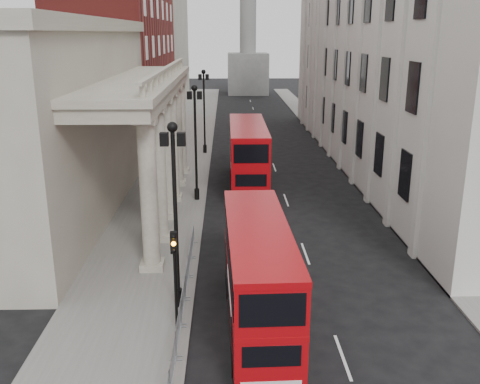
{
  "coord_description": "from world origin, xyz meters",
  "views": [
    {
      "loc": [
        1.61,
        -17.68,
        11.92
      ],
      "look_at": [
        2.37,
        12.1,
        3.01
      ],
      "focal_mm": 40.0,
      "sensor_mm": 36.0,
      "label": 1
    }
  ],
  "objects_px": {
    "bus_near": "(258,274)",
    "pedestrian_c": "(167,189)",
    "bus_far": "(248,154)",
    "monument_column": "(248,11)",
    "lamp_post_south": "(175,204)",
    "traffic_light": "(175,263)",
    "pedestrian_b": "(147,192)",
    "lamp_post_mid": "(195,135)",
    "pedestrian_a": "(151,233)",
    "lamp_post_north": "(204,106)"
  },
  "relations": [
    {
      "from": "bus_near",
      "to": "pedestrian_c",
      "type": "bearing_deg",
      "value": 106.29
    },
    {
      "from": "bus_far",
      "to": "pedestrian_c",
      "type": "relative_size",
      "value": 7.41
    },
    {
      "from": "monument_column",
      "to": "lamp_post_north",
      "type": "height_order",
      "value": "monument_column"
    },
    {
      "from": "pedestrian_a",
      "to": "pedestrian_b",
      "type": "relative_size",
      "value": 1.1
    },
    {
      "from": "monument_column",
      "to": "pedestrian_b",
      "type": "relative_size",
      "value": 33.44
    },
    {
      "from": "lamp_post_mid",
      "to": "pedestrian_b",
      "type": "xyz_separation_m",
      "value": [
        -3.53,
        -0.65,
        -3.98
      ]
    },
    {
      "from": "pedestrian_c",
      "to": "pedestrian_b",
      "type": "bearing_deg",
      "value": -120.79
    },
    {
      "from": "lamp_post_south",
      "to": "pedestrian_a",
      "type": "xyz_separation_m",
      "value": [
        -2.13,
        6.75,
        -3.9
      ]
    },
    {
      "from": "monument_column",
      "to": "bus_far",
      "type": "height_order",
      "value": "monument_column"
    },
    {
      "from": "lamp_post_mid",
      "to": "pedestrian_c",
      "type": "height_order",
      "value": "lamp_post_mid"
    },
    {
      "from": "monument_column",
      "to": "bus_near",
      "type": "bearing_deg",
      "value": -92.0
    },
    {
      "from": "lamp_post_south",
      "to": "traffic_light",
      "type": "height_order",
      "value": "lamp_post_south"
    },
    {
      "from": "pedestrian_c",
      "to": "traffic_light",
      "type": "bearing_deg",
      "value": -48.52
    },
    {
      "from": "lamp_post_south",
      "to": "pedestrian_b",
      "type": "xyz_separation_m",
      "value": [
        -3.53,
        15.35,
        -3.98
      ]
    },
    {
      "from": "lamp_post_mid",
      "to": "pedestrian_b",
      "type": "height_order",
      "value": "lamp_post_mid"
    },
    {
      "from": "lamp_post_north",
      "to": "traffic_light",
      "type": "height_order",
      "value": "lamp_post_north"
    },
    {
      "from": "lamp_post_mid",
      "to": "bus_near",
      "type": "distance_m",
      "value": 18.01
    },
    {
      "from": "traffic_light",
      "to": "pedestrian_c",
      "type": "relative_size",
      "value": 2.75
    },
    {
      "from": "monument_column",
      "to": "lamp_post_south",
      "type": "height_order",
      "value": "monument_column"
    },
    {
      "from": "bus_far",
      "to": "pedestrian_a",
      "type": "bearing_deg",
      "value": -114.49
    },
    {
      "from": "lamp_post_mid",
      "to": "bus_far",
      "type": "xyz_separation_m",
      "value": [
        3.91,
        3.93,
        -2.29
      ]
    },
    {
      "from": "bus_far",
      "to": "bus_near",
      "type": "bearing_deg",
      "value": -91.05
    },
    {
      "from": "lamp_post_mid",
      "to": "pedestrian_a",
      "type": "xyz_separation_m",
      "value": [
        -2.13,
        -9.25,
        -3.9
      ]
    },
    {
      "from": "monument_column",
      "to": "traffic_light",
      "type": "xyz_separation_m",
      "value": [
        -6.5,
        -90.02,
        -12.88
      ]
    },
    {
      "from": "lamp_post_south",
      "to": "lamp_post_mid",
      "type": "xyz_separation_m",
      "value": [
        0.0,
        16.0,
        0.0
      ]
    },
    {
      "from": "lamp_post_mid",
      "to": "pedestrian_c",
      "type": "xyz_separation_m",
      "value": [
        -2.21,
        -0.03,
        -4.01
      ]
    },
    {
      "from": "bus_far",
      "to": "pedestrian_a",
      "type": "xyz_separation_m",
      "value": [
        -6.04,
        -13.18,
        -1.61
      ]
    },
    {
      "from": "monument_column",
      "to": "bus_far",
      "type": "bearing_deg",
      "value": -92.26
    },
    {
      "from": "lamp_post_mid",
      "to": "bus_far",
      "type": "height_order",
      "value": "lamp_post_mid"
    },
    {
      "from": "monument_column",
      "to": "traffic_light",
      "type": "relative_size",
      "value": 12.6
    },
    {
      "from": "traffic_light",
      "to": "pedestrian_b",
      "type": "height_order",
      "value": "traffic_light"
    },
    {
      "from": "lamp_post_south",
      "to": "lamp_post_north",
      "type": "height_order",
      "value": "same"
    },
    {
      "from": "lamp_post_south",
      "to": "monument_column",
      "type": "bearing_deg",
      "value": 85.71
    },
    {
      "from": "lamp_post_north",
      "to": "bus_far",
      "type": "bearing_deg",
      "value": -72.05
    },
    {
      "from": "lamp_post_north",
      "to": "pedestrian_b",
      "type": "bearing_deg",
      "value": -101.97
    },
    {
      "from": "lamp_post_north",
      "to": "pedestrian_a",
      "type": "relative_size",
      "value": 4.68
    },
    {
      "from": "bus_near",
      "to": "bus_far",
      "type": "relative_size",
      "value": 0.89
    },
    {
      "from": "monument_column",
      "to": "pedestrian_b",
      "type": "xyz_separation_m",
      "value": [
        -10.13,
        -72.65,
        -15.05
      ]
    },
    {
      "from": "pedestrian_c",
      "to": "lamp_post_mid",
      "type": "bearing_deg",
      "value": 34.94
    },
    {
      "from": "monument_column",
      "to": "traffic_light",
      "type": "bearing_deg",
      "value": -94.13
    },
    {
      "from": "traffic_light",
      "to": "pedestrian_c",
      "type": "xyz_separation_m",
      "value": [
        -2.31,
        17.99,
        -2.2
      ]
    },
    {
      "from": "bus_near",
      "to": "pedestrian_a",
      "type": "bearing_deg",
      "value": 122.5
    },
    {
      "from": "pedestrian_a",
      "to": "pedestrian_b",
      "type": "height_order",
      "value": "pedestrian_a"
    },
    {
      "from": "monument_column",
      "to": "lamp_post_south",
      "type": "distance_m",
      "value": 88.94
    },
    {
      "from": "bus_near",
      "to": "pedestrian_a",
      "type": "relative_size",
      "value": 5.81
    },
    {
      "from": "bus_far",
      "to": "pedestrian_c",
      "type": "xyz_separation_m",
      "value": [
        -6.11,
        -3.96,
        -1.71
      ]
    },
    {
      "from": "lamp_post_mid",
      "to": "bus_near",
      "type": "bearing_deg",
      "value": -78.76
    },
    {
      "from": "lamp_post_north",
      "to": "bus_near",
      "type": "height_order",
      "value": "lamp_post_north"
    },
    {
      "from": "pedestrian_c",
      "to": "lamp_post_south",
      "type": "bearing_deg",
      "value": -47.96
    },
    {
      "from": "monument_column",
      "to": "pedestrian_c",
      "type": "height_order",
      "value": "monument_column"
    }
  ]
}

